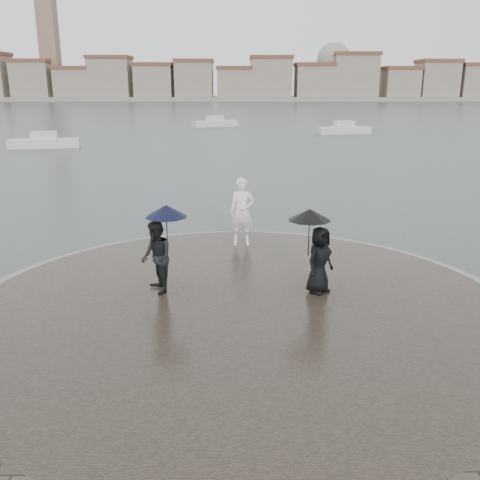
{
  "coord_description": "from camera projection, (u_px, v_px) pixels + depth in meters",
  "views": [
    {
      "loc": [
        -0.14,
        -7.31,
        5.0
      ],
      "look_at": [
        0.0,
        4.8,
        1.45
      ],
      "focal_mm": 40.0,
      "sensor_mm": 36.0,
      "label": 1
    }
  ],
  "objects": [
    {
      "name": "kerb_ring",
      "position": [
        241.0,
        313.0,
        11.73
      ],
      "size": [
        12.5,
        12.5,
        0.32
      ],
      "primitive_type": "cylinder",
      "color": "gray",
      "rests_on": "ground"
    },
    {
      "name": "visitor_left",
      "position": [
        159.0,
        247.0,
        12.11
      ],
      "size": [
        1.19,
        1.08,
        2.04
      ],
      "color": "black",
      "rests_on": "quay_tip"
    },
    {
      "name": "visitor_right",
      "position": [
        317.0,
        247.0,
        12.11
      ],
      "size": [
        1.19,
        1.03,
        1.95
      ],
      "color": "black",
      "rests_on": "quay_tip"
    },
    {
      "name": "far_skyline",
      "position": [
        213.0,
        82.0,
        160.99
      ],
      "size": [
        260.0,
        20.0,
        37.0
      ],
      "color": "gray",
      "rests_on": "ground"
    },
    {
      "name": "ground",
      "position": [
        243.0,
        414.0,
        8.42
      ],
      "size": [
        400.0,
        400.0,
        0.0
      ],
      "primitive_type": "plane",
      "color": "#2B3835",
      "rests_on": "ground"
    },
    {
      "name": "boats",
      "position": [
        276.0,
        134.0,
        51.24
      ],
      "size": [
        42.55,
        29.17,
        1.5
      ],
      "color": "beige",
      "rests_on": "ground"
    },
    {
      "name": "statue",
      "position": [
        242.0,
        212.0,
        15.78
      ],
      "size": [
        0.73,
        0.48,
        2.01
      ],
      "primitive_type": "imported",
      "rotation": [
        0.0,
        0.0,
        0.0
      ],
      "color": "white",
      "rests_on": "quay_tip"
    },
    {
      "name": "quay_tip",
      "position": [
        241.0,
        312.0,
        11.73
      ],
      "size": [
        11.9,
        11.9,
        0.36
      ],
      "primitive_type": "cylinder",
      "color": "#2D261E",
      "rests_on": "ground"
    }
  ]
}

